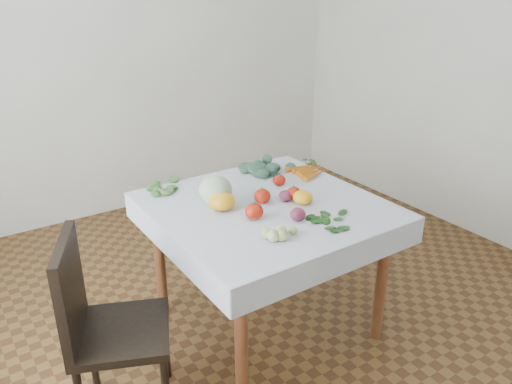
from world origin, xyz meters
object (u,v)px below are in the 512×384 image
Objects in this scene: heirloom_back at (222,201)px; carrot_bunch at (310,170)px; chair at (100,320)px; table at (266,222)px; cabbage at (215,190)px.

heirloom_back is 0.60× the size of carrot_bunch.
chair reaches higher than heirloom_back.
table is 0.54m from carrot_bunch.
carrot_bunch is at bearing 14.07° from chair.
cabbage is (-0.22, 0.15, 0.18)m from table.
cabbage is at bearing 21.00° from chair.
heirloom_back is (-0.23, 0.07, 0.15)m from table.
chair is 5.13× the size of cabbage.
heirloom_back is at bearing 15.63° from chair.
table is at bearing -17.36° from heirloom_back.
heirloom_back is (0.72, 0.20, 0.29)m from chair.
heirloom_back reaches higher than table.
carrot_bunch is (1.43, 0.36, 0.26)m from chair.
cabbage is 0.71m from carrot_bunch.
heirloom_back is at bearing -167.54° from carrot_bunch.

